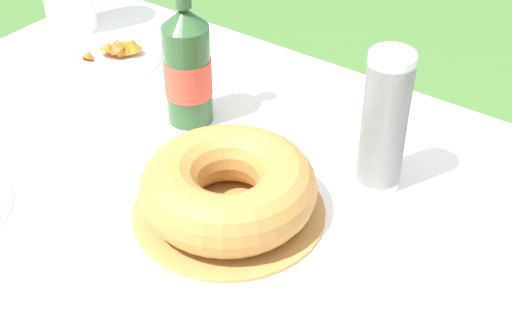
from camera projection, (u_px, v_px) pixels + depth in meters
The scene contains 6 objects.
garden_table at pixel (265, 260), 1.14m from camera, with size 1.65×0.97×0.77m.
tablecloth at pixel (265, 231), 1.10m from camera, with size 1.66×0.98×0.10m.
bundt_cake at pixel (228, 189), 1.08m from camera, with size 0.30×0.30×0.10m.
cup_stack at pixel (384, 122), 1.10m from camera, with size 0.07×0.07×0.24m.
cider_bottle_green at pixel (187, 66), 1.26m from camera, with size 0.09×0.09×0.30m.
snack_plate_right at pixel (115, 54), 1.50m from camera, with size 0.19×0.19×0.06m.
Camera 1 is at (0.47, -0.67, 1.51)m, focal length 50.00 mm.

